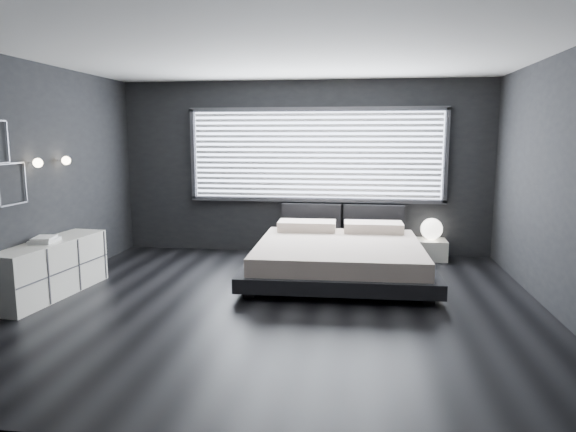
# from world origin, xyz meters

# --- Properties ---
(room) EXTENTS (6.04, 6.00, 2.80)m
(room) POSITION_xyz_m (0.00, 0.00, 1.40)
(room) COLOR black
(room) RESTS_ON ground
(window) EXTENTS (4.14, 0.09, 1.52)m
(window) POSITION_xyz_m (0.20, 2.70, 1.61)
(window) COLOR white
(window) RESTS_ON ground
(headboard) EXTENTS (1.96, 0.16, 0.52)m
(headboard) POSITION_xyz_m (0.64, 2.64, 0.57)
(headboard) COLOR black
(headboard) RESTS_ON ground
(sconce_near) EXTENTS (0.18, 0.11, 0.11)m
(sconce_near) POSITION_xyz_m (-2.88, 0.05, 1.60)
(sconce_near) COLOR silver
(sconce_near) RESTS_ON ground
(sconce_far) EXTENTS (0.18, 0.11, 0.11)m
(sconce_far) POSITION_xyz_m (-2.88, 0.65, 1.60)
(sconce_far) COLOR silver
(sconce_far) RESTS_ON ground
(wall_art_lower) EXTENTS (0.01, 0.48, 0.48)m
(wall_art_lower) POSITION_xyz_m (-2.98, -0.30, 1.38)
(wall_art_lower) COLOR #47474C
(wall_art_lower) RESTS_ON ground
(bed) EXTENTS (2.50, 2.39, 0.63)m
(bed) POSITION_xyz_m (0.64, 1.28, 0.29)
(bed) COLOR black
(bed) RESTS_ON ground
(nightstand) EXTENTS (0.54, 0.45, 0.31)m
(nightstand) POSITION_xyz_m (2.00, 2.50, 0.16)
(nightstand) COLOR white
(nightstand) RESTS_ON ground
(orb_lamp) EXTENTS (0.34, 0.34, 0.34)m
(orb_lamp) POSITION_xyz_m (2.04, 2.52, 0.48)
(orb_lamp) COLOR white
(orb_lamp) RESTS_ON nightstand
(dresser) EXTENTS (0.63, 1.71, 0.67)m
(dresser) POSITION_xyz_m (-2.78, -0.01, 0.33)
(dresser) COLOR white
(dresser) RESTS_ON ground
(book_stack) EXTENTS (0.29, 0.37, 0.07)m
(book_stack) POSITION_xyz_m (-2.79, -0.07, 0.70)
(book_stack) COLOR silver
(book_stack) RESTS_ON dresser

